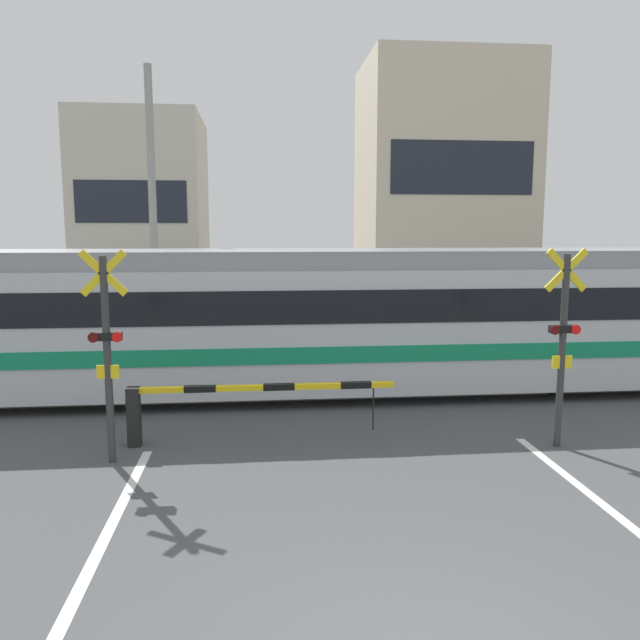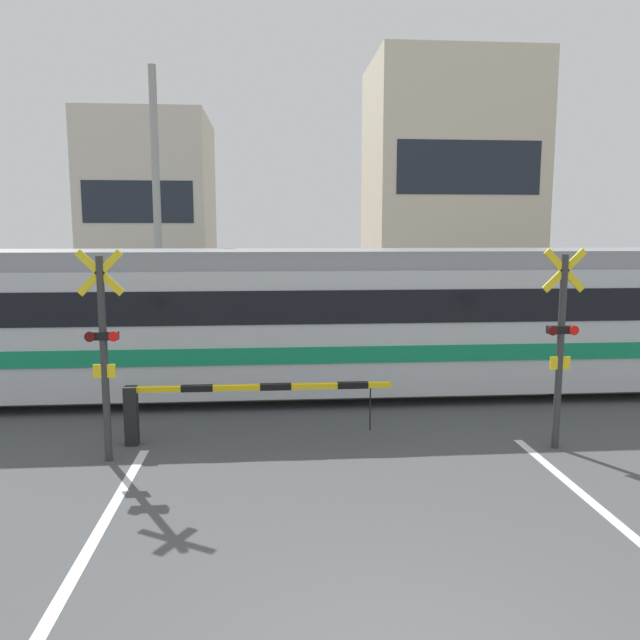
% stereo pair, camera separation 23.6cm
% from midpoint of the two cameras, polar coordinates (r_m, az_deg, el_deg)
% --- Properties ---
extents(rail_track_near, '(50.00, 0.10, 0.08)m').
position_cam_midpoint_polar(rail_track_near, '(12.86, -0.37, -7.12)').
color(rail_track_near, '#6B6051').
rests_on(rail_track_near, ground_plane).
extents(rail_track_far, '(50.00, 0.10, 0.08)m').
position_cam_midpoint_polar(rail_track_far, '(14.25, -0.91, -5.61)').
color(rail_track_far, '#6B6051').
rests_on(rail_track_far, ground_plane).
extents(commuter_train, '(18.95, 3.03, 3.04)m').
position_cam_midpoint_polar(commuter_train, '(13.20, -4.80, 0.29)').
color(commuter_train, silver).
rests_on(commuter_train, ground_plane).
extents(crossing_barrier_near, '(4.32, 0.20, 0.96)m').
position_cam_midpoint_polar(crossing_barrier_near, '(10.29, -10.47, -7.20)').
color(crossing_barrier_near, black).
rests_on(crossing_barrier_near, ground_plane).
extents(crossing_barrier_far, '(4.32, 0.20, 0.96)m').
position_cam_midpoint_polar(crossing_barrier_far, '(16.46, 5.51, -1.35)').
color(crossing_barrier_far, black).
rests_on(crossing_barrier_far, ground_plane).
extents(crossing_signal_left, '(0.68, 0.15, 3.16)m').
position_cam_midpoint_polar(crossing_signal_left, '(9.64, -19.57, -2.36)').
color(crossing_signal_left, '#333333').
rests_on(crossing_signal_left, ground_plane).
extents(crossing_signal_right, '(0.68, 0.15, 3.16)m').
position_cam_midpoint_polar(crossing_signal_right, '(10.44, 20.71, -1.64)').
color(crossing_signal_right, '#333333').
rests_on(crossing_signal_right, ground_plane).
extents(building_left_of_street, '(5.19, 5.90, 8.35)m').
position_cam_midpoint_polar(building_left_of_street, '(29.08, -15.96, 9.28)').
color(building_left_of_street, beige).
rests_on(building_left_of_street, ground_plane).
extents(building_right_of_street, '(7.21, 5.90, 10.98)m').
position_cam_midpoint_polar(building_right_of_street, '(29.90, 10.82, 11.93)').
color(building_right_of_street, beige).
rests_on(building_right_of_street, ground_plane).
extents(utility_pole_streetside, '(0.22, 0.22, 8.01)m').
position_cam_midpoint_polar(utility_pole_streetside, '(18.69, -15.39, 9.62)').
color(utility_pole_streetside, gray).
rests_on(utility_pole_streetside, ground_plane).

